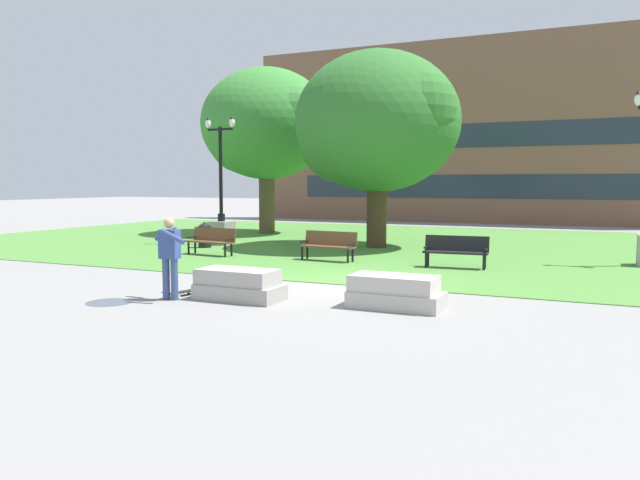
% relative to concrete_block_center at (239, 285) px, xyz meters
% --- Properties ---
extents(ground_plane, '(140.00, 140.00, 0.00)m').
position_rel_concrete_block_center_xyz_m(ground_plane, '(0.99, 2.58, -0.31)').
color(ground_plane, gray).
extents(grass_lawn, '(40.00, 20.00, 0.02)m').
position_rel_concrete_block_center_xyz_m(grass_lawn, '(0.99, 12.58, -0.30)').
color(grass_lawn, '#4C8438').
rests_on(grass_lawn, ground).
extents(concrete_block_center, '(1.80, 0.90, 0.64)m').
position_rel_concrete_block_center_xyz_m(concrete_block_center, '(0.00, 0.00, 0.00)').
color(concrete_block_center, '#9E9991').
rests_on(concrete_block_center, ground).
extents(concrete_block_left, '(1.80, 0.90, 0.64)m').
position_rel_concrete_block_center_xyz_m(concrete_block_left, '(3.22, 0.53, 0.00)').
color(concrete_block_left, '#B2ADA3').
rests_on(concrete_block_left, ground).
extents(person_skateboarder, '(1.07, 0.61, 1.71)m').
position_rel_concrete_block_center_xyz_m(person_skateboarder, '(-1.29, -0.59, 0.67)').
color(person_skateboarder, '#384C7A').
rests_on(person_skateboarder, ground).
extents(skateboard, '(0.44, 1.04, 0.14)m').
position_rel_concrete_block_center_xyz_m(skateboard, '(-1.33, -0.10, -0.22)').
color(skateboard, black).
rests_on(skateboard, ground).
extents(puddle, '(0.93, 0.93, 0.01)m').
position_rel_concrete_block_center_xyz_m(puddle, '(-2.23, -1.36, -0.30)').
color(puddle, '#47515B').
rests_on(puddle, ground).
extents(park_bench_near_left, '(1.85, 0.75, 0.90)m').
position_rel_concrete_block_center_xyz_m(park_bench_near_left, '(-5.05, 6.37, 0.23)').
color(park_bench_near_left, brown).
rests_on(park_bench_near_left, grass_lawn).
extents(park_bench_near_right, '(1.84, 0.67, 0.90)m').
position_rel_concrete_block_center_xyz_m(park_bench_near_right, '(3.05, 6.65, 0.23)').
color(park_bench_near_right, black).
rests_on(park_bench_near_right, grass_lawn).
extents(park_bench_far_left, '(1.84, 0.67, 0.90)m').
position_rel_concrete_block_center_xyz_m(park_bench_far_left, '(-0.89, 6.63, 0.23)').
color(park_bench_far_left, brown).
rests_on(park_bench_far_left, grass_lawn).
extents(lamp_post_right, '(1.32, 0.80, 4.95)m').
position_rel_concrete_block_center_xyz_m(lamp_post_right, '(-6.78, 9.54, 0.72)').
color(lamp_post_right, gray).
rests_on(lamp_post_right, grass_lawn).
extents(tree_near_left, '(6.44, 6.13, 7.78)m').
position_rel_concrete_block_center_xyz_m(tree_near_left, '(-7.92, 15.04, 4.80)').
color(tree_near_left, brown).
rests_on(tree_near_left, grass_lawn).
extents(tree_far_left, '(6.39, 6.08, 7.23)m').
position_rel_concrete_block_center_xyz_m(tree_far_left, '(-0.99, 11.11, 4.29)').
color(tree_far_left, '#42301E').
rests_on(tree_far_left, grass_lawn).
extents(trash_bin, '(0.49, 0.49, 0.96)m').
position_rel_concrete_block_center_xyz_m(trash_bin, '(-6.67, 8.26, 0.20)').
color(trash_bin, black).
rests_on(trash_bin, grass_lawn).
extents(building_facade_distant, '(26.43, 1.03, 10.95)m').
position_rel_concrete_block_center_xyz_m(building_facade_distant, '(-1.39, 27.08, 5.16)').
color(building_facade_distant, brown).
rests_on(building_facade_distant, ground).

